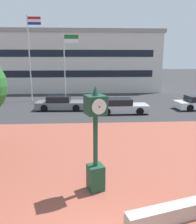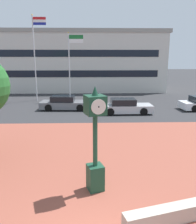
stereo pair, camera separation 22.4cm
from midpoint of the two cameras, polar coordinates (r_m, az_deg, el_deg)
plaza_brick_paving at (r=9.53m, az=-0.56°, el=-16.10°), size 44.00×16.21×0.01m
planter_wall at (r=7.70m, az=17.92°, el=-22.49°), size 3.19×1.22×0.50m
street_clock at (r=8.05m, az=-1.43°, el=-7.15°), size 0.81×0.82×3.78m
car_street_mid at (r=21.71m, az=-9.47°, el=2.08°), size 4.66×2.07×1.28m
car_street_distant at (r=20.10m, az=5.43°, el=1.32°), size 4.54×1.87×1.28m
flagpole_primary at (r=26.67m, az=-16.63°, el=13.90°), size 1.48×0.14×9.20m
flagpole_secondary at (r=26.10m, az=-8.15°, el=12.40°), size 1.65×0.14×7.41m
civic_building at (r=37.26m, az=-8.37°, el=12.33°), size 27.76×12.04×8.47m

